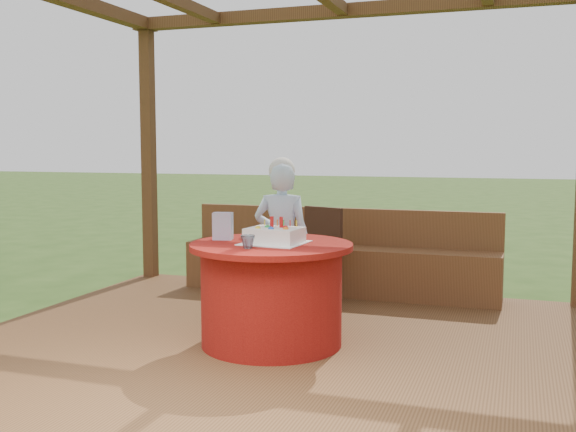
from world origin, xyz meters
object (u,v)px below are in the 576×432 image
at_px(drinking_glass, 248,242).
at_px(chair, 316,251).
at_px(bench, 338,265).
at_px(birthday_cake, 275,235).
at_px(elderly_woman, 282,238).
at_px(gift_bag, 223,226).
at_px(table, 271,293).

bearing_deg(drinking_glass, chair, 90.64).
height_order(bench, birthday_cake, birthday_cake).
height_order(bench, elderly_woman, elderly_woman).
distance_m(birthday_cake, gift_bag, 0.42).
bearing_deg(table, elderly_woman, 103.87).
bearing_deg(drinking_glass, table, 77.78).
bearing_deg(drinking_glass, elderly_woman, 96.68).
bearing_deg(gift_bag, table, -20.85).
distance_m(bench, gift_bag, 1.86).
height_order(table, drinking_glass, drinking_glass).
xyz_separation_m(table, elderly_woman, (-0.18, 0.72, 0.29)).
distance_m(table, birthday_cake, 0.41).
distance_m(gift_bag, drinking_glass, 0.48).
xyz_separation_m(elderly_woman, drinking_glass, (0.12, -1.00, 0.11)).
height_order(bench, gift_bag, gift_bag).
height_order(chair, gift_bag, gift_bag).
relative_size(table, drinking_glass, 11.84).
height_order(chair, elderly_woman, elderly_woman).
xyz_separation_m(elderly_woman, gift_bag, (-0.22, -0.66, 0.16)).
height_order(table, chair, chair).
bearing_deg(gift_bag, drinking_glass, -57.97).
bearing_deg(birthday_cake, table, 179.84).
relative_size(birthday_cake, drinking_glass, 4.60).
relative_size(elderly_woman, gift_bag, 6.62).
bearing_deg(table, bench, 89.59).
bearing_deg(table, drinking_glass, -102.22).
xyz_separation_m(table, birthday_cake, (0.02, -0.00, 0.41)).
height_order(bench, table, bench).
relative_size(bench, drinking_glass, 31.23).
relative_size(birthday_cake, gift_bag, 2.24).
bearing_deg(bench, chair, -101.83).
distance_m(table, drinking_glass, 0.49).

